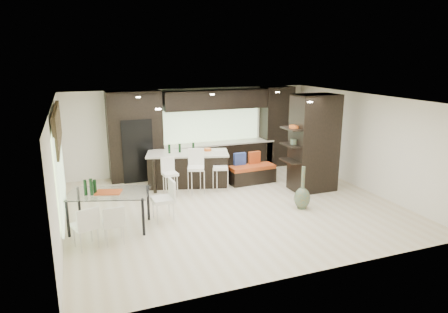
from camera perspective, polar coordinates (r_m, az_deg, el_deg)
name	(u,v)px	position (r m, az deg, el deg)	size (l,w,h in m)	color
ground	(232,206)	(10.24, 1.20, -7.03)	(8.00, 8.00, 0.00)	beige
back_wall	(193,130)	(13.07, -4.52, 3.78)	(8.00, 0.02, 2.70)	white
left_wall	(58,170)	(9.16, -22.66, -1.83)	(0.02, 7.00, 2.70)	white
right_wall	(365,142)	(11.88, 19.45, 1.95)	(0.02, 7.00, 2.70)	white
ceiling	(233,99)	(9.59, 1.28, 8.18)	(8.00, 7.00, 0.02)	white
window_left	(60,168)	(9.35, -22.39, -1.49)	(0.04, 3.20, 1.90)	#B2D199
window_back	(210,123)	(13.17, -1.97, 4.79)	(3.40, 0.04, 1.20)	#B2D199
stone_accent	(57,127)	(9.17, -22.73, 3.95)	(0.08, 3.00, 0.80)	brown
ceiling_spots	(229,99)	(9.82, 0.73, 8.21)	(4.00, 3.00, 0.02)	white
back_cabinetry	(210,131)	(12.90, -1.97, 3.69)	(6.80, 0.68, 2.70)	black
refrigerator	(136,149)	(12.39, -12.44, 1.02)	(0.90, 0.68, 1.90)	black
partition_column	(314,143)	(11.36, 12.73, 1.89)	(1.20, 0.80, 2.70)	black
kitchen_island	(188,169)	(11.76, -5.17, -1.72)	(2.34, 1.01, 0.98)	black
stool_left	(170,181)	(10.88, -7.69, -3.47)	(0.38, 0.38, 0.86)	white
stool_mid	(196,176)	(11.00, -4.01, -2.79)	(0.44, 0.44, 0.99)	white
stool_right	(220,175)	(11.25, -0.52, -2.60)	(0.40, 0.40, 0.91)	white
bench	(252,174)	(11.97, 4.01, -2.52)	(1.39, 0.53, 0.53)	black
floor_vase	(303,188)	(10.06, 11.16, -4.40)	(0.40, 0.40, 1.09)	#4E5C42
dining_table	(110,210)	(9.17, -15.99, -7.41)	(1.72, 0.97, 0.83)	white
chair_near	(114,225)	(8.47, -15.49, -9.46)	(0.41, 0.41, 0.77)	white
chair_far	(85,229)	(8.43, -19.18, -9.69)	(0.44, 0.44, 0.81)	white
chair_end	(163,202)	(9.31, -8.70, -6.48)	(0.48, 0.48, 0.89)	white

